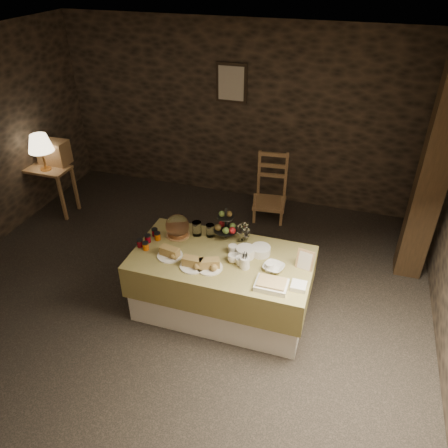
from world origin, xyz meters
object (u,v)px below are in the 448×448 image
(fruit_stand, at_px, (226,227))
(chair, at_px, (271,190))
(wine_rack, at_px, (54,152))
(timber_column, at_px, (433,175))
(buffet_table, at_px, (222,280))
(console_table, at_px, (47,176))
(table_lamp, at_px, (40,144))

(fruit_stand, bearing_deg, chair, 85.83)
(wine_rack, height_order, timber_column, timber_column)
(buffet_table, xyz_separation_m, fruit_stand, (-0.06, 0.34, 0.45))
(console_table, distance_m, fruit_stand, 3.12)
(table_lamp, xyz_separation_m, wine_rack, (-0.00, 0.23, -0.22))
(wine_rack, xyz_separation_m, chair, (3.05, 0.68, -0.46))
(console_table, height_order, timber_column, timber_column)
(table_lamp, bearing_deg, fruit_stand, -16.18)
(buffet_table, relative_size, chair, 2.45)
(chair, xyz_separation_m, fruit_stand, (-0.13, -1.76, 0.44))
(buffet_table, relative_size, fruit_stand, 4.99)
(table_lamp, height_order, wine_rack, table_lamp)
(wine_rack, bearing_deg, console_table, -105.52)
(console_table, xyz_separation_m, wine_rack, (0.05, 0.18, 0.30))
(chair, bearing_deg, fruit_stand, -100.27)
(fruit_stand, bearing_deg, console_table, 163.19)
(timber_column, bearing_deg, wine_rack, 179.28)
(buffet_table, bearing_deg, chair, 88.27)
(wine_rack, xyz_separation_m, timber_column, (4.95, -0.06, 0.41))
(chair, distance_m, timber_column, 2.21)
(buffet_table, relative_size, timber_column, 0.70)
(wine_rack, height_order, fruit_stand, fruit_stand)
(buffet_table, distance_m, chair, 2.10)
(table_lamp, relative_size, fruit_stand, 1.41)
(chair, bearing_deg, console_table, -170.66)
(buffet_table, bearing_deg, timber_column, 34.74)
(console_table, distance_m, table_lamp, 0.52)
(table_lamp, height_order, timber_column, timber_column)
(table_lamp, xyz_separation_m, chair, (3.05, 0.91, -0.68))
(timber_column, xyz_separation_m, fruit_stand, (-2.02, -1.02, -0.43))
(buffet_table, bearing_deg, wine_rack, 154.64)
(console_table, relative_size, timber_column, 0.28)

